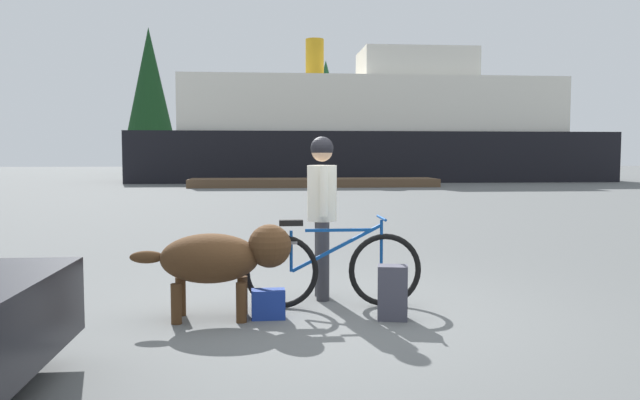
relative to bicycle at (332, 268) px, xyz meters
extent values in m
plane|color=#595B5B|center=(-0.05, -0.27, -0.41)|extent=(160.00, 160.00, 0.00)
torus|color=black|center=(0.55, 0.00, -0.03)|extent=(0.76, 0.06, 0.76)
torus|color=black|center=(-0.52, 0.00, -0.03)|extent=(0.76, 0.06, 0.76)
cube|color=navy|center=(0.06, 0.00, 0.39)|extent=(0.68, 0.03, 0.03)
cube|color=navy|center=(0.04, 0.00, 0.21)|extent=(0.92, 0.03, 0.49)
cylinder|color=navy|center=(-0.42, 0.00, 0.18)|extent=(0.03, 0.03, 0.42)
cylinder|color=navy|center=(0.51, 0.00, 0.23)|extent=(0.03, 0.03, 0.52)
cube|color=black|center=(-0.42, 0.00, 0.47)|extent=(0.24, 0.10, 0.06)
cylinder|color=navy|center=(0.51, 0.00, 0.51)|extent=(0.03, 0.44, 0.03)
cube|color=slate|center=(-0.54, 0.00, 0.27)|extent=(0.36, 0.14, 0.02)
cylinder|color=#333338|center=(-0.07, 0.53, 0.02)|extent=(0.14, 0.14, 0.85)
cylinder|color=#333338|center=(-0.07, 0.31, 0.02)|extent=(0.14, 0.14, 0.85)
cylinder|color=silver|center=(-0.07, 0.42, 0.75)|extent=(0.32, 0.32, 0.60)
cylinder|color=silver|center=(-0.07, 0.64, 0.78)|extent=(0.09, 0.09, 0.53)
cylinder|color=silver|center=(-0.07, 0.20, 0.78)|extent=(0.09, 0.09, 0.53)
sphere|color=tan|center=(-0.07, 0.42, 1.20)|extent=(0.23, 0.23, 0.23)
sphere|color=black|center=(-0.07, 0.42, 1.23)|extent=(0.25, 0.25, 0.25)
ellipsoid|color=#472D19|center=(-1.21, -0.35, 0.18)|extent=(0.94, 0.56, 0.47)
sphere|color=#472D19|center=(-0.64, -0.35, 0.29)|extent=(0.42, 0.42, 0.42)
ellipsoid|color=#472D19|center=(-1.80, -0.35, 0.20)|extent=(0.32, 0.12, 0.12)
cylinder|color=#472D19|center=(-0.91, -0.19, -0.22)|extent=(0.10, 0.10, 0.38)
cylinder|color=#472D19|center=(-0.91, -0.50, -0.22)|extent=(0.10, 0.10, 0.38)
cylinder|color=#472D19|center=(-1.51, -0.19, -0.22)|extent=(0.10, 0.10, 0.38)
cylinder|color=#472D19|center=(-1.51, -0.50, -0.22)|extent=(0.10, 0.10, 0.38)
cube|color=#3F3F4C|center=(0.52, -0.52, -0.15)|extent=(0.31, 0.25, 0.52)
cube|color=navy|center=(-0.66, -0.39, -0.27)|extent=(0.32, 0.19, 0.28)
cube|color=brown|center=(1.74, 24.63, -0.21)|extent=(12.16, 2.50, 0.40)
cube|color=black|center=(5.73, 31.71, 1.04)|extent=(28.01, 7.15, 2.89)
cube|color=silver|center=(5.73, 31.71, 4.08)|extent=(22.41, 6.01, 3.20)
cube|color=silver|center=(8.53, 31.71, 6.58)|extent=(6.72, 4.29, 1.80)
cylinder|color=#BF8C19|center=(2.37, 31.71, 6.88)|extent=(1.10, 1.10, 2.40)
cylinder|color=#4C331E|center=(-10.15, 47.30, 0.80)|extent=(0.30, 0.30, 2.41)
cone|color=#143819|center=(-10.15, 47.30, 6.84)|extent=(4.13, 4.13, 9.69)
cylinder|color=#4C331E|center=(4.57, 47.41, 1.13)|extent=(0.33, 0.33, 3.08)
cone|color=#1E4C28|center=(4.57, 47.41, 5.92)|extent=(3.41, 3.41, 6.50)
cylinder|color=#4C331E|center=(8.14, 49.82, 1.19)|extent=(0.39, 0.39, 3.20)
cone|color=#143819|center=(8.14, 49.82, 6.68)|extent=(3.26, 3.26, 7.77)
cylinder|color=#4C331E|center=(10.44, 53.90, 1.02)|extent=(0.44, 0.44, 2.85)
cone|color=#19471E|center=(10.44, 53.90, 5.72)|extent=(3.08, 3.08, 6.56)
camera|label=1|loc=(-0.69, -6.32, 1.16)|focal=35.24mm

